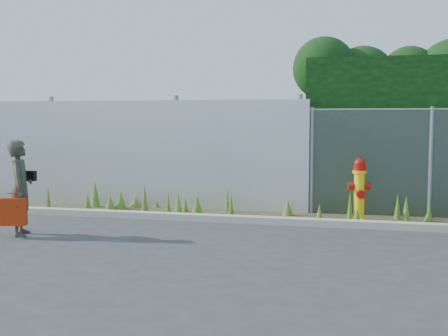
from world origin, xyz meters
TOP-DOWN VIEW (x-y plane):
  - ground at (0.00, 0.00)m, footprint 80.00×80.00m
  - curb at (0.00, 1.80)m, footprint 16.00×0.22m
  - weed_strip at (-0.03, 2.44)m, footprint 16.00×1.32m
  - corrugated_fence at (-3.25, 3.01)m, footprint 8.50×0.21m
  - fire_hydrant at (1.94, 2.37)m, footprint 0.39×0.35m
  - woman at (-3.25, -0.02)m, footprint 0.54×0.64m
  - red_tote_bag at (-3.26, -0.21)m, footprint 0.38×0.14m
  - black_shoulder_bag at (-3.18, 0.14)m, footprint 0.21×0.09m

SIDE VIEW (x-z plane):
  - ground at x=0.00m, z-range 0.00..0.00m
  - curb at x=0.00m, z-range 0.00..0.12m
  - weed_strip at x=-0.03m, z-range -0.14..0.41m
  - red_tote_bag at x=-3.26m, z-range 0.15..0.66m
  - fire_hydrant at x=1.94m, z-range -0.02..1.15m
  - woman at x=-3.25m, z-range 0.00..1.50m
  - black_shoulder_bag at x=-3.18m, z-range 0.85..1.01m
  - corrugated_fence at x=-3.25m, z-range -0.05..2.25m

